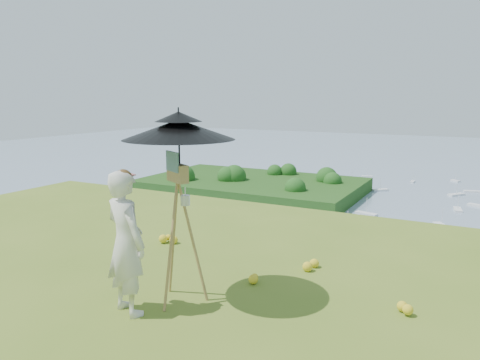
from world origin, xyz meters
The scene contains 11 objects.
shoreline_tier centered at (0.00, 75.00, -36.00)m, with size 170.00×28.00×8.00m, color gray.
bay_water centered at (0.00, 240.00, -34.00)m, with size 700.00×700.00×0.00m, color #7790AA.
peninsula centered at (-75.00, 155.00, -29.00)m, with size 90.00×60.00×12.00m, color #1B3D10, non-canonical shape.
slope_trees centered at (0.00, 35.00, -15.00)m, with size 110.00×50.00×6.00m, color #1A4815, non-canonical shape.
harbor_town centered at (0.00, 75.00, -29.50)m, with size 110.00×22.00×5.00m, color silver, non-canonical shape.
moored_boats centered at (-12.50, 161.00, -33.65)m, with size 140.00×140.00×0.70m, color white, non-canonical shape.
wildflowers centered at (0.00, 0.25, 0.06)m, with size 10.00×10.50×0.12m, color yellow, non-canonical shape.
painter centered at (0.03, 1.44, 0.80)m, with size 0.58×0.38×1.60m, color silver.
field_easel centered at (0.37, 1.95, 0.88)m, with size 0.67×0.67×1.77m, color olive, non-canonical shape.
sun_umbrella centered at (0.38, 1.98, 1.85)m, with size 1.26×1.26×0.80m, color black, non-canonical shape.
painter_cap centered at (0.03, 1.44, 1.56)m, with size 0.19×0.23×0.10m, color #C16A6B, non-canonical shape.
Camera 1 is at (3.42, -2.28, 2.37)m, focal length 35.00 mm.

